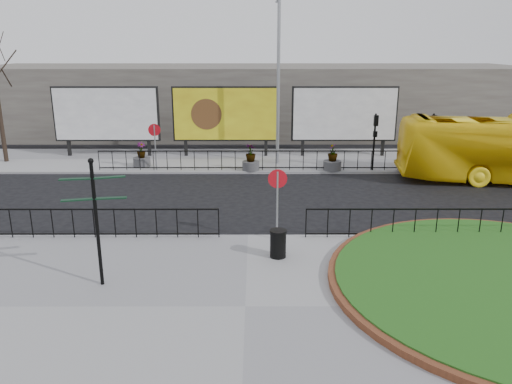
{
  "coord_description": "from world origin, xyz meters",
  "views": [
    {
      "loc": [
        0.26,
        -16.4,
        6.57
      ],
      "look_at": [
        0.29,
        1.15,
        1.35
      ],
      "focal_mm": 35.0,
      "sensor_mm": 36.0,
      "label": 1
    }
  ],
  "objects_px": {
    "litter_bin": "(278,243)",
    "planter_b": "(251,160)",
    "planter_c": "(332,161)",
    "planter_a": "(142,158)",
    "lamp_post": "(278,78)",
    "fingerpost_sign": "(95,210)",
    "billboard_mid": "(225,114)"
  },
  "relations": [
    {
      "from": "billboard_mid",
      "to": "planter_a",
      "type": "distance_m",
      "value": 5.6
    },
    {
      "from": "litter_bin",
      "to": "planter_c",
      "type": "height_order",
      "value": "planter_c"
    },
    {
      "from": "billboard_mid",
      "to": "fingerpost_sign",
      "type": "distance_m",
      "value": 16.92
    },
    {
      "from": "billboard_mid",
      "to": "planter_a",
      "type": "xyz_separation_m",
      "value": [
        -4.46,
        -2.72,
        -2.03
      ]
    },
    {
      "from": "litter_bin",
      "to": "planter_b",
      "type": "distance_m",
      "value": 11.33
    },
    {
      "from": "lamp_post",
      "to": "fingerpost_sign",
      "type": "xyz_separation_m",
      "value": [
        -5.53,
        -14.75,
        -2.53
      ]
    },
    {
      "from": "planter_b",
      "to": "planter_c",
      "type": "height_order",
      "value": "planter_c"
    },
    {
      "from": "fingerpost_sign",
      "to": "lamp_post",
      "type": "bearing_deg",
      "value": 62.04
    },
    {
      "from": "planter_a",
      "to": "planter_b",
      "type": "xyz_separation_m",
      "value": [
        5.98,
        -0.85,
        0.08
      ]
    },
    {
      "from": "fingerpost_sign",
      "to": "planter_c",
      "type": "xyz_separation_m",
      "value": [
        8.38,
        13.15,
        -1.67
      ]
    },
    {
      "from": "billboard_mid",
      "to": "planter_b",
      "type": "xyz_separation_m",
      "value": [
        1.52,
        -3.57,
        -1.95
      ]
    },
    {
      "from": "planter_b",
      "to": "planter_a",
      "type": "bearing_deg",
      "value": 171.87
    },
    {
      "from": "billboard_mid",
      "to": "planter_b",
      "type": "height_order",
      "value": "billboard_mid"
    },
    {
      "from": "litter_bin",
      "to": "planter_c",
      "type": "bearing_deg",
      "value": 73.32
    },
    {
      "from": "lamp_post",
      "to": "planter_a",
      "type": "bearing_deg",
      "value": -174.29
    },
    {
      "from": "lamp_post",
      "to": "planter_c",
      "type": "bearing_deg",
      "value": -29.34
    },
    {
      "from": "lamp_post",
      "to": "fingerpost_sign",
      "type": "height_order",
      "value": "lamp_post"
    },
    {
      "from": "lamp_post",
      "to": "planter_c",
      "type": "distance_m",
      "value": 5.31
    },
    {
      "from": "planter_c",
      "to": "planter_a",
      "type": "bearing_deg",
      "value": 175.27
    },
    {
      "from": "fingerpost_sign",
      "to": "planter_b",
      "type": "distance_m",
      "value": 13.86
    },
    {
      "from": "litter_bin",
      "to": "fingerpost_sign",
      "type": "bearing_deg",
      "value": -159.56
    },
    {
      "from": "billboard_mid",
      "to": "planter_c",
      "type": "height_order",
      "value": "billboard_mid"
    },
    {
      "from": "billboard_mid",
      "to": "planter_a",
      "type": "bearing_deg",
      "value": -148.63
    },
    {
      "from": "lamp_post",
      "to": "planter_c",
      "type": "relative_size",
      "value": 6.43
    },
    {
      "from": "billboard_mid",
      "to": "lamp_post",
      "type": "bearing_deg",
      "value": -33.25
    },
    {
      "from": "litter_bin",
      "to": "planter_b",
      "type": "height_order",
      "value": "planter_b"
    },
    {
      "from": "planter_b",
      "to": "lamp_post",
      "type": "bearing_deg",
      "value": 47.07
    },
    {
      "from": "fingerpost_sign",
      "to": "planter_a",
      "type": "bearing_deg",
      "value": 90.45
    },
    {
      "from": "billboard_mid",
      "to": "planter_b",
      "type": "bearing_deg",
      "value": -66.96
    },
    {
      "from": "lamp_post",
      "to": "planter_a",
      "type": "height_order",
      "value": "lamp_post"
    },
    {
      "from": "planter_a",
      "to": "planter_b",
      "type": "bearing_deg",
      "value": -8.13
    },
    {
      "from": "lamp_post",
      "to": "fingerpost_sign",
      "type": "bearing_deg",
      "value": -110.55
    }
  ]
}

